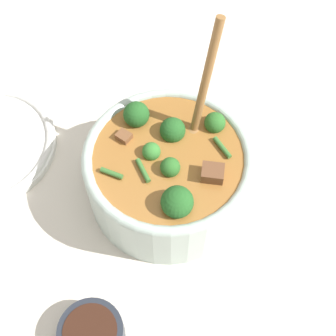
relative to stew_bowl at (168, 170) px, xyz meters
name	(u,v)px	position (x,y,z in m)	size (l,w,h in m)	color
ground_plane	(168,191)	(0.00, 0.00, -0.07)	(4.00, 4.00, 0.00)	silver
stew_bowl	(168,170)	(0.00, 0.00, 0.00)	(0.25, 0.25, 0.29)	#B2C6BC
condiment_bowl	(92,334)	(-0.24, 0.06, -0.04)	(0.09, 0.09, 0.04)	#232833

